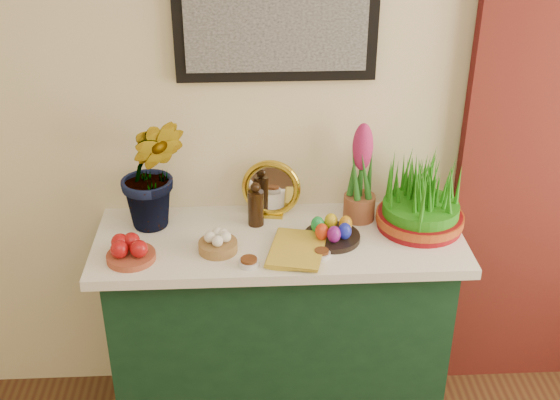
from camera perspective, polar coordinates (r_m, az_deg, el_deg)
The scene contains 13 objects.
sideboard at distance 2.94m, azimuth -0.05°, elevation -10.66°, with size 1.30×0.45×0.85m, color #143720.
tablecloth at distance 2.69m, azimuth -0.05°, elevation -3.25°, with size 1.40×0.55×0.04m, color white.
hyacinth_green at distance 2.65m, azimuth -10.43°, elevation 3.64°, with size 0.30×0.26×0.60m, color #256C21.
apple_bowl at distance 2.57m, azimuth -12.06°, elevation -4.06°, with size 0.22×0.22×0.09m.
garlic_basket at distance 2.58m, azimuth -5.07°, elevation -3.51°, with size 0.16×0.16×0.08m.
vinegar_cruet at distance 2.71m, azimuth -1.98°, elevation -0.49°, with size 0.06×0.06×0.18m.
mirror at distance 2.76m, azimuth -0.72°, elevation 0.88°, with size 0.24×0.09×0.24m.
book at distance 2.57m, azimuth -0.75°, elevation -3.80°, with size 0.18×0.26×0.04m, color gold.
spice_dish_left at distance 2.50m, azimuth -2.55°, elevation -5.07°, with size 0.07×0.07×0.03m.
spice_dish_right at distance 2.55m, azimuth 3.40°, elevation -4.36°, with size 0.06×0.06×0.03m.
egg_plate at distance 2.64m, azimuth 4.26°, elevation -2.63°, with size 0.24×0.24×0.09m.
hyacinth_pink at distance 2.72m, azimuth 6.59°, elevation 1.85°, with size 0.12×0.12×0.41m.
wheatgrass_sabzeh at distance 2.73m, azimuth 11.44°, elevation 0.06°, with size 0.34×0.34×0.28m.
Camera 1 is at (-0.04, -0.28, 2.27)m, focal length 45.00 mm.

